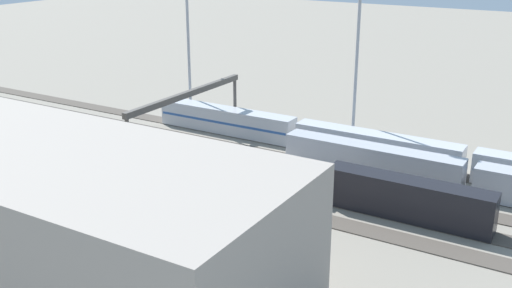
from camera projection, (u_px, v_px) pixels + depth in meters
ground_plane at (265, 168)px, 78.98m from camera, size 400.00×400.00×0.00m
track_bed_0 at (299, 146)px, 87.08m from camera, size 140.00×2.80×0.12m
track_bed_1 at (283, 156)px, 83.02m from camera, size 140.00×2.80×0.12m
track_bed_2 at (265, 168)px, 78.96m from camera, size 140.00×2.80×0.12m
track_bed_3 at (245, 180)px, 74.90m from camera, size 140.00×2.80×0.12m
track_bed_4 at (222, 194)px, 70.84m from camera, size 140.00×2.80×0.12m
train_on_track_0 at (376, 147)px, 80.85m from camera, size 71.40×3.06×3.80m
train_on_track_1 at (469, 178)px, 70.37m from camera, size 47.20×3.00×3.80m
train_on_track_3 at (153, 145)px, 81.32m from camera, size 90.60×3.00×4.40m
light_mast_0 at (188, 24)px, 94.29m from camera, size 2.80×0.70×24.44m
light_mast_2 at (358, 29)px, 81.21m from camera, size 2.80×0.70×26.57m
signal_gantry at (187, 101)px, 82.51m from camera, size 0.70×25.00×8.80m
maintenance_shed at (68, 218)px, 51.52m from camera, size 41.02×18.54×12.00m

